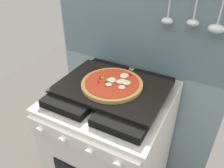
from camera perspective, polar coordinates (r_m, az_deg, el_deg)
kitchen_backsplash at (r=1.46m, az=6.31°, el=1.73°), size 1.10×0.09×1.55m
stove at (r=1.45m, az=-0.03°, el=-16.03°), size 0.60×0.64×0.90m
baking_tray at (r=1.14m, az=0.00°, el=-0.76°), size 0.54×0.38×0.02m
pizza_left at (r=1.14m, az=0.11°, el=0.17°), size 0.31×0.31×0.03m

